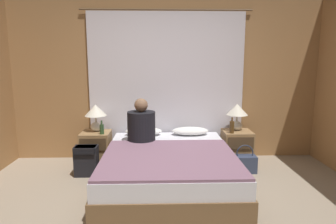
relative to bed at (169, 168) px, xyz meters
name	(u,v)px	position (x,y,z in m)	size (l,w,h in m)	color
ground_plane	(171,216)	(0.00, -0.79, -0.21)	(16.00, 16.00, 0.00)	gray
wall_back	(166,80)	(0.00, 1.13, 1.04)	(4.91, 0.06, 2.50)	#A37547
curtain_panel	(166,86)	(0.00, 1.07, 0.95)	(2.61, 0.02, 2.33)	silver
bed	(169,168)	(0.00, 0.00, 0.00)	(1.63, 2.04, 0.43)	brown
nightstand_left	(96,148)	(-1.07, 0.77, 0.04)	(0.43, 0.43, 0.50)	#937047
nightstand_right	(237,147)	(1.07, 0.77, 0.04)	(0.43, 0.43, 0.50)	#937047
lamp_left	(96,113)	(-1.07, 0.84, 0.56)	(0.32, 0.32, 0.41)	silver
lamp_right	(237,112)	(1.07, 0.84, 0.56)	(0.32, 0.32, 0.41)	silver
pillow_left	(143,131)	(-0.36, 0.83, 0.28)	(0.56, 0.29, 0.12)	white
pillow_right	(190,131)	(0.36, 0.83, 0.28)	(0.56, 0.29, 0.12)	white
blanket_on_bed	(170,157)	(0.00, -0.28, 0.23)	(1.57, 1.42, 0.03)	slate
person_left_in_bed	(141,125)	(-0.37, 0.47, 0.46)	(0.39, 0.39, 0.61)	black
beer_bottle_on_left_stand	(102,129)	(-0.95, 0.65, 0.36)	(0.06, 0.06, 0.20)	#2D4C28
beer_bottle_on_right_stand	(232,127)	(0.95, 0.65, 0.38)	(0.07, 0.07, 0.24)	#513819
backpack_on_floor	(86,159)	(-1.12, 0.33, 0.02)	(0.31, 0.22, 0.41)	black
handbag_on_floor	(244,163)	(1.08, 0.38, -0.09)	(0.32, 0.18, 0.40)	#333D56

